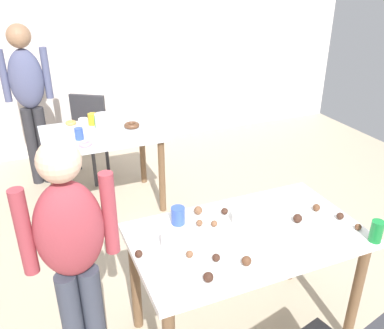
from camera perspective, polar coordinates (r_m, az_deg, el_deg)
ground_plane at (r=2.87m, az=6.19°, el=-20.22°), size 6.40×6.40×0.00m
wall_back at (r=5.08m, az=-11.32°, el=16.70°), size 6.40×0.10×2.60m
dining_table_near at (r=2.34m, az=7.59°, el=-11.44°), size 1.27×0.72×0.75m
dining_table_far at (r=3.76m, az=-12.44°, el=2.89°), size 1.03×0.73×0.75m
chair_far_table at (r=4.46m, az=-14.59°, el=4.41°), size 0.55×0.55×0.87m
person_girl_near at (r=2.06m, az=-16.30°, el=-11.70°), size 0.45×0.21×1.42m
person_adult_far at (r=4.31m, az=-21.88°, el=9.36°), size 0.45×0.22×1.61m
mixing_bowl at (r=2.35m, az=7.81°, el=-7.38°), size 0.18×0.18×0.06m
soda_can at (r=2.38m, az=24.38°, el=-8.50°), size 0.07×0.07×0.12m
fork_near at (r=2.23m, az=15.52°, el=-11.05°), size 0.17×0.02×0.01m
cup_near_0 at (r=2.13m, az=-3.27°, el=-10.47°), size 0.08×0.08×0.10m
cup_near_1 at (r=2.31m, az=-1.97°, el=-7.15°), size 0.08×0.08×0.10m
cake_ball_0 at (r=2.06m, az=3.40°, el=-12.86°), size 0.04×0.04×0.04m
cake_ball_1 at (r=2.31m, az=1.04°, el=-8.17°), size 0.04×0.04×0.04m
cake_ball_2 at (r=2.51m, az=20.00°, el=-6.78°), size 0.04×0.04×0.04m
cake_ball_3 at (r=2.42m, az=4.58°, el=-6.52°), size 0.04×0.04×0.04m
cake_ball_4 at (r=1.95m, az=2.30°, el=-15.46°), size 0.05×0.05×0.05m
cake_ball_5 at (r=2.41m, az=0.87°, el=-6.42°), size 0.05×0.05×0.05m
cake_ball_6 at (r=2.31m, az=3.09°, el=-8.20°), size 0.04×0.04×0.04m
cake_ball_7 at (r=2.09m, az=-0.34°, el=-12.42°), size 0.04×0.04×0.04m
cake_ball_8 at (r=2.46m, az=22.21°, el=-8.07°), size 0.04×0.04×0.04m
cake_ball_9 at (r=2.05m, az=7.63°, el=-13.20°), size 0.05×0.05×0.05m
cake_ball_10 at (r=2.55m, az=17.01°, el=-5.77°), size 0.04×0.04×0.04m
cake_ball_11 at (r=2.10m, az=-7.46°, el=-12.27°), size 0.04×0.04×0.04m
cake_ball_12 at (r=2.41m, az=14.55°, el=-7.29°), size 0.05×0.05×0.05m
pitcher_far at (r=3.52m, az=-12.33°, el=5.26°), size 0.12×0.12×0.22m
cup_far_0 at (r=3.81m, az=-12.88°, el=5.88°), size 0.08×0.08×0.11m
cup_far_1 at (r=3.57m, az=-15.51°, el=4.17°), size 0.07×0.07×0.10m
cup_far_2 at (r=3.89m, az=-13.74°, el=6.19°), size 0.08×0.08×0.11m
cup_far_3 at (r=3.78m, az=-14.91°, el=5.48°), size 0.08×0.08×0.10m
donut_far_0 at (r=3.96m, az=-16.57°, el=5.61°), size 0.10×0.10×0.03m
donut_far_1 at (r=3.44m, az=-14.72°, el=2.82°), size 0.11×0.11×0.03m
donut_far_2 at (r=3.76m, az=-8.42°, el=5.45°), size 0.14×0.14×0.04m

